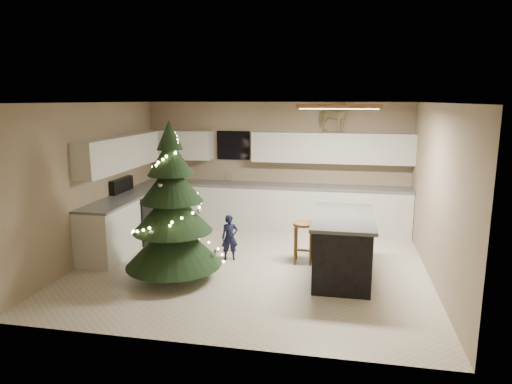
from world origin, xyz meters
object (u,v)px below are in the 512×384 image
at_px(bar_stool, 304,233).
at_px(christmas_tree, 172,216).
at_px(toddler, 230,238).
at_px(rocking_horse, 332,117).
at_px(island, 342,246).

height_order(bar_stool, christmas_tree, christmas_tree).
bearing_deg(christmas_tree, toddler, 56.38).
xyz_separation_m(bar_stool, rocking_horse, (0.34, 2.02, 1.81)).
xyz_separation_m(christmas_tree, toddler, (0.62, 0.94, -0.59)).
distance_m(island, rocking_horse, 3.12).
relative_size(island, bar_stool, 2.50).
xyz_separation_m(bar_stool, toddler, (-1.22, -0.09, -0.13)).
xyz_separation_m(island, rocking_horse, (-0.29, 2.51, 1.84)).
bearing_deg(rocking_horse, toddler, 167.92).
bearing_deg(island, christmas_tree, -167.50).
xyz_separation_m(island, bar_stool, (-0.63, 0.49, 0.03)).
height_order(toddler, rocking_horse, rocking_horse).
bearing_deg(christmas_tree, island, 12.50).
height_order(island, christmas_tree, christmas_tree).
height_order(christmas_tree, rocking_horse, rocking_horse).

